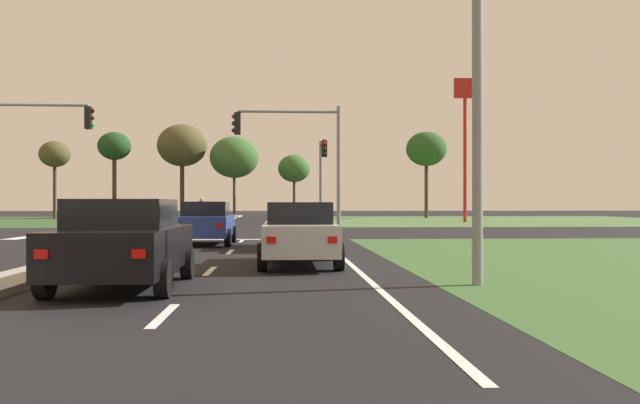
# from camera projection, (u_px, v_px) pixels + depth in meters

# --- Properties ---
(ground_plane) EXTENTS (200.00, 200.00, 0.00)m
(ground_plane) POSITION_uv_depth(u_px,v_px,m) (184.00, 233.00, 35.11)
(ground_plane) COLOR black
(grass_verge_far_right) EXTENTS (35.00, 35.00, 0.01)m
(grass_verge_far_right) POSITION_uv_depth(u_px,v_px,m) (505.00, 220.00, 61.05)
(grass_verge_far_right) COLOR #476B38
(grass_verge_far_right) RESTS_ON ground
(median_island_near) EXTENTS (1.20, 22.00, 0.14)m
(median_island_near) POSITION_uv_depth(u_px,v_px,m) (69.00, 264.00, 16.14)
(median_island_near) COLOR gray
(median_island_near) RESTS_ON ground
(median_island_far) EXTENTS (1.20, 36.00, 0.14)m
(median_island_far) POSITION_uv_depth(u_px,v_px,m) (224.00, 220.00, 60.07)
(median_island_far) COLOR gray
(median_island_far) RESTS_ON ground
(lane_dash_near) EXTENTS (0.14, 2.00, 0.01)m
(lane_dash_near) POSITION_uv_depth(u_px,v_px,m) (163.00, 315.00, 9.16)
(lane_dash_near) COLOR silver
(lane_dash_near) RESTS_ON ground
(lane_dash_second) EXTENTS (0.14, 2.00, 0.01)m
(lane_dash_second) POSITION_uv_depth(u_px,v_px,m) (210.00, 271.00, 15.15)
(lane_dash_second) COLOR silver
(lane_dash_second) RESTS_ON ground
(lane_dash_third) EXTENTS (0.14, 2.00, 0.01)m
(lane_dash_third) POSITION_uv_depth(u_px,v_px,m) (230.00, 252.00, 21.14)
(lane_dash_third) COLOR silver
(lane_dash_third) RESTS_ON ground
(lane_dash_fourth) EXTENTS (0.14, 2.00, 0.01)m
(lane_dash_fourth) POSITION_uv_depth(u_px,v_px,m) (241.00, 241.00, 27.13)
(lane_dash_fourth) COLOR silver
(lane_dash_fourth) RESTS_ON ground
(edge_line_right) EXTENTS (0.14, 24.00, 0.01)m
(edge_line_right) POSITION_uv_depth(u_px,v_px,m) (348.00, 262.00, 17.54)
(edge_line_right) COLOR silver
(edge_line_right) RESTS_ON ground
(stop_bar_near) EXTENTS (6.40, 0.50, 0.01)m
(stop_bar_near) POSITION_uv_depth(u_px,v_px,m) (250.00, 239.00, 28.34)
(stop_bar_near) COLOR silver
(stop_bar_near) RESTS_ON ground
(crosswalk_bar_near) EXTENTS (0.70, 2.80, 0.01)m
(crosswalk_bar_near) POSITION_uv_depth(u_px,v_px,m) (20.00, 238.00, 29.55)
(crosswalk_bar_near) COLOR silver
(crosswalk_bar_near) RESTS_ON ground
(crosswalk_bar_second) EXTENTS (0.70, 2.80, 0.01)m
(crosswalk_bar_second) POSITION_uv_depth(u_px,v_px,m) (47.00, 238.00, 29.62)
(crosswalk_bar_second) COLOR silver
(crosswalk_bar_second) RESTS_ON ground
(crosswalk_bar_third) EXTENTS (0.70, 2.80, 0.01)m
(crosswalk_bar_third) POSITION_uv_depth(u_px,v_px,m) (73.00, 238.00, 29.68)
(crosswalk_bar_third) COLOR silver
(crosswalk_bar_third) RESTS_ON ground
(crosswalk_bar_fourth) EXTENTS (0.70, 2.80, 0.01)m
(crosswalk_bar_fourth) POSITION_uv_depth(u_px,v_px,m) (100.00, 238.00, 29.75)
(crosswalk_bar_fourth) COLOR silver
(crosswalk_bar_fourth) RESTS_ON ground
(crosswalk_bar_fifth) EXTENTS (0.70, 2.80, 0.01)m
(crosswalk_bar_fifth) POSITION_uv_depth(u_px,v_px,m) (126.00, 238.00, 29.82)
(crosswalk_bar_fifth) COLOR silver
(crosswalk_bar_fifth) RESTS_ON ground
(crosswalk_bar_sixth) EXTENTS (0.70, 2.80, 0.01)m
(crosswalk_bar_sixth) POSITION_uv_depth(u_px,v_px,m) (152.00, 238.00, 29.88)
(crosswalk_bar_sixth) COLOR silver
(crosswalk_bar_sixth) RESTS_ON ground
(car_grey_second) EXTENTS (2.01, 4.43, 1.48)m
(car_grey_second) POSITION_uv_depth(u_px,v_px,m) (294.00, 226.00, 22.85)
(car_grey_second) COLOR slate
(car_grey_second) RESTS_ON ground
(car_black_third) EXTENTS (2.10, 4.40, 1.61)m
(car_black_third) POSITION_uv_depth(u_px,v_px,m) (124.00, 243.00, 12.14)
(car_black_third) COLOR black
(car_black_third) RESTS_ON ground
(car_teal_fourth) EXTENTS (2.10, 4.30, 1.58)m
(car_teal_fourth) POSITION_uv_depth(u_px,v_px,m) (205.00, 211.00, 66.45)
(car_teal_fourth) COLOR #19565B
(car_teal_fourth) RESTS_ON ground
(car_blue_fifth) EXTENTS (2.03, 4.35, 1.60)m
(car_blue_fifth) POSITION_uv_depth(u_px,v_px,m) (206.00, 223.00, 24.92)
(car_blue_fifth) COLOR navy
(car_blue_fifth) RESTS_ON ground
(car_silver_sixth) EXTENTS (1.95, 4.54, 1.56)m
(car_silver_sixth) POSITION_uv_depth(u_px,v_px,m) (299.00, 233.00, 16.61)
(car_silver_sixth) COLOR #B7B7BC
(car_silver_sixth) RESTS_ON ground
(traffic_signal_near_left) EXTENTS (4.90, 0.32, 5.93)m
(traffic_signal_near_left) POSITION_uv_depth(u_px,v_px,m) (20.00, 143.00, 28.19)
(traffic_signal_near_left) COLOR gray
(traffic_signal_near_left) RESTS_ON ground
(traffic_signal_near_right) EXTENTS (4.71, 0.32, 5.74)m
(traffic_signal_near_right) POSITION_uv_depth(u_px,v_px,m) (300.00, 147.00, 28.87)
(traffic_signal_near_right) COLOR gray
(traffic_signal_near_right) RESTS_ON ground
(traffic_signal_far_right) EXTENTS (0.32, 3.85, 5.46)m
(traffic_signal_far_right) POSITION_uv_depth(u_px,v_px,m) (322.00, 167.00, 40.78)
(traffic_signal_far_right) COLOR gray
(traffic_signal_far_right) RESTS_ON ground
(street_lamp_near) EXTENTS (1.95, 1.40, 8.43)m
(street_lamp_near) POSITION_uv_depth(u_px,v_px,m) (488.00, 31.00, 12.48)
(street_lamp_near) COLOR gray
(street_lamp_near) RESTS_ON ground
(pedestrian_at_median) EXTENTS (0.34, 0.34, 1.78)m
(pedestrian_at_median) POSITION_uv_depth(u_px,v_px,m) (201.00, 208.00, 43.98)
(pedestrian_at_median) COLOR #4C4C4C
(pedestrian_at_median) RESTS_ON median_island_far
(fastfood_pole_sign) EXTENTS (1.80, 0.40, 11.71)m
(fastfood_pole_sign) POSITION_uv_depth(u_px,v_px,m) (465.00, 117.00, 54.53)
(fastfood_pole_sign) COLOR red
(fastfood_pole_sign) RESTS_ON ground
(treeline_near) EXTENTS (3.24, 3.24, 8.13)m
(treeline_near) POSITION_uv_depth(u_px,v_px,m) (55.00, 155.00, 70.95)
(treeline_near) COLOR #423323
(treeline_near) RESTS_ON ground
(treeline_second) EXTENTS (3.40, 3.40, 8.90)m
(treeline_second) POSITION_uv_depth(u_px,v_px,m) (114.00, 147.00, 69.28)
(treeline_second) COLOR #423323
(treeline_second) RESTS_ON ground
(treeline_third) EXTENTS (5.25, 5.25, 9.92)m
(treeline_third) POSITION_uv_depth(u_px,v_px,m) (182.00, 146.00, 71.07)
(treeline_third) COLOR #423323
(treeline_third) RESTS_ON ground
(treeline_fourth) EXTENTS (5.14, 5.14, 8.57)m
(treeline_fourth) POSITION_uv_depth(u_px,v_px,m) (234.00, 157.00, 70.50)
(treeline_fourth) COLOR #423323
(treeline_fourth) RESTS_ON ground
(treeline_fifth) EXTENTS (3.41, 3.41, 6.66)m
(treeline_fifth) POSITION_uv_depth(u_px,v_px,m) (294.00, 169.00, 70.56)
(treeline_fifth) COLOR #423323
(treeline_fifth) RESTS_ON ground
(treeline_sixth) EXTENTS (4.24, 4.24, 9.03)m
(treeline_sixth) POSITION_uv_depth(u_px,v_px,m) (426.00, 149.00, 70.14)
(treeline_sixth) COLOR #423323
(treeline_sixth) RESTS_ON ground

